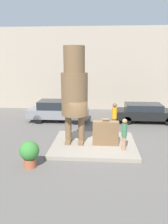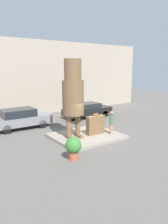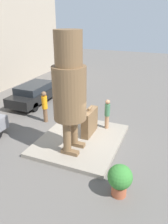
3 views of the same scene
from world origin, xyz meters
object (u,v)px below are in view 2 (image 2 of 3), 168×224
(tourist, at_px, (111,122))
(worker_hivis, at_px, (79,114))
(parked_car_grey, at_px, (20,118))
(parked_car_black, at_px, (87,110))
(planter_pot, at_px, (73,147))
(statue_figure, at_px, (73,93))
(giant_suitcase, at_px, (95,125))

(tourist, distance_m, worker_hivis, 3.61)
(parked_car_grey, height_order, parked_car_black, parked_car_grey)
(parked_car_grey, distance_m, planter_pot, 7.38)
(statue_figure, bearing_deg, parked_car_grey, 111.29)
(planter_pot, height_order, worker_hivis, worker_hivis)
(parked_car_black, distance_m, worker_hivis, 3.30)
(parked_car_grey, relative_size, parked_car_black, 0.94)
(giant_suitcase, xyz_separation_m, planter_pot, (-3.30, -2.37, -0.15))
(giant_suitcase, relative_size, tourist, 0.89)
(statue_figure, distance_m, planter_pot, 3.95)
(statue_figure, xyz_separation_m, parked_car_black, (4.70, 4.95, -2.40))
(tourist, bearing_deg, statue_figure, 160.85)
(statue_figure, relative_size, parked_car_grey, 1.12)
(tourist, relative_size, planter_pot, 1.35)
(planter_pot, xyz_separation_m, worker_hivis, (3.92, 5.34, 0.33))
(parked_car_grey, distance_m, worker_hivis, 4.60)
(tourist, relative_size, parked_car_black, 0.34)
(giant_suitcase, distance_m, worker_hivis, 3.04)
(parked_car_grey, height_order, worker_hivis, worker_hivis)
(parked_car_black, height_order, worker_hivis, worker_hivis)
(tourist, height_order, parked_car_grey, tourist)
(statue_figure, relative_size, giant_suitcase, 3.51)
(tourist, bearing_deg, planter_pot, -157.44)
(statue_figure, height_order, parked_car_grey, statue_figure)
(parked_car_black, distance_m, planter_pot, 9.88)
(statue_figure, bearing_deg, tourist, -19.15)
(planter_pot, bearing_deg, giant_suitcase, 35.70)
(parked_car_grey, bearing_deg, tourist, -52.14)
(statue_figure, height_order, giant_suitcase, statue_figure)
(statue_figure, relative_size, worker_hivis, 2.74)
(tourist, height_order, parked_car_black, tourist)
(worker_hivis, bearing_deg, parked_car_black, 42.43)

